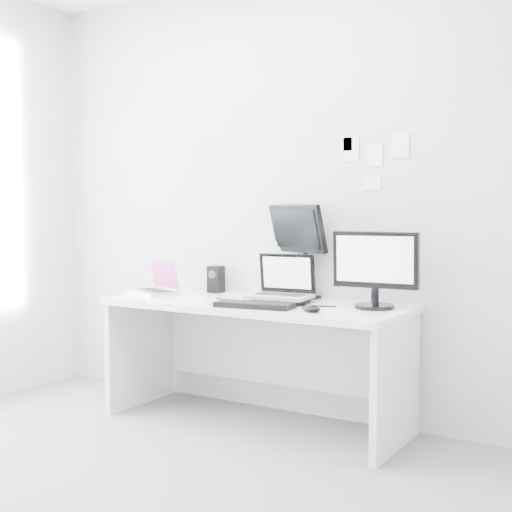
% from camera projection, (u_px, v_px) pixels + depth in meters
% --- Properties ---
extents(ground, '(3.60, 3.60, 0.00)m').
position_uv_depth(ground, '(108.00, 497.00, 3.18)').
color(ground, slate).
rests_on(ground, ground).
extents(back_wall, '(3.60, 0.00, 3.60)m').
position_uv_depth(back_wall, '(284.00, 196.00, 4.45)').
color(back_wall, silver).
rests_on(back_wall, ground).
extents(desk, '(1.80, 0.70, 0.73)m').
position_uv_depth(desk, '(255.00, 363.00, 4.22)').
color(desk, white).
rests_on(desk, ground).
extents(macbook, '(0.36, 0.32, 0.23)m').
position_uv_depth(macbook, '(153.00, 276.00, 4.58)').
color(macbook, '#B7B8BC').
rests_on(macbook, desk).
extents(speaker, '(0.09, 0.09, 0.17)m').
position_uv_depth(speaker, '(216.00, 279.00, 4.64)').
color(speaker, black).
rests_on(speaker, desk).
extents(dell_laptop, '(0.37, 0.30, 0.29)m').
position_uv_depth(dell_laptop, '(279.00, 278.00, 4.12)').
color(dell_laptop, '#9DA0A4').
rests_on(dell_laptop, desk).
extents(rear_monitor, '(0.46, 0.30, 0.58)m').
position_uv_depth(rear_monitor, '(300.00, 250.00, 4.35)').
color(rear_monitor, black).
rests_on(rear_monitor, desk).
extents(samsung_monitor, '(0.49, 0.26, 0.44)m').
position_uv_depth(samsung_monitor, '(375.00, 269.00, 3.90)').
color(samsung_monitor, black).
rests_on(samsung_monitor, desk).
extents(keyboard, '(0.46, 0.22, 0.03)m').
position_uv_depth(keyboard, '(255.00, 305.00, 3.95)').
color(keyboard, black).
rests_on(keyboard, desk).
extents(mouse, '(0.13, 0.10, 0.04)m').
position_uv_depth(mouse, '(311.00, 309.00, 3.78)').
color(mouse, black).
rests_on(mouse, desk).
extents(wall_note_0, '(0.10, 0.00, 0.14)m').
position_uv_depth(wall_note_0, '(351.00, 149.00, 4.19)').
color(wall_note_0, white).
rests_on(wall_note_0, back_wall).
extents(wall_note_1, '(0.09, 0.00, 0.13)m').
position_uv_depth(wall_note_1, '(375.00, 155.00, 4.12)').
color(wall_note_1, white).
rests_on(wall_note_1, back_wall).
extents(wall_note_2, '(0.10, 0.00, 0.14)m').
position_uv_depth(wall_note_2, '(400.00, 145.00, 4.04)').
color(wall_note_2, white).
rests_on(wall_note_2, back_wall).
extents(wall_note_3, '(0.11, 0.00, 0.08)m').
position_uv_depth(wall_note_3, '(372.00, 183.00, 4.14)').
color(wall_note_3, white).
rests_on(wall_note_3, back_wall).
extents(wall_note_4, '(0.09, 0.00, 0.09)m').
position_uv_depth(wall_note_4, '(345.00, 143.00, 4.21)').
color(wall_note_4, white).
rests_on(wall_note_4, back_wall).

